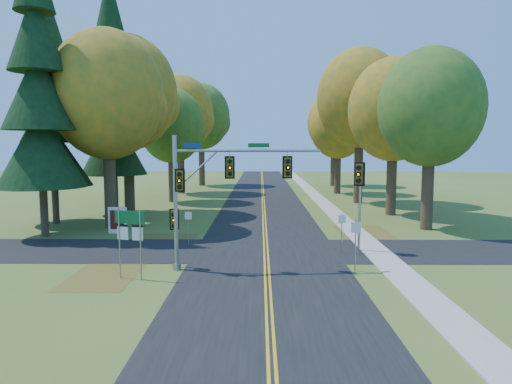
{
  "coord_description": "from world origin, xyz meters",
  "views": [
    {
      "loc": [
        -0.32,
        -23.44,
        5.99
      ],
      "look_at": [
        -0.58,
        3.51,
        3.2
      ],
      "focal_mm": 32.0,
      "sensor_mm": 36.0,
      "label": 1
    }
  ],
  "objects_px": {
    "route_sign_cluster": "(130,230)",
    "info_kiosk": "(118,220)",
    "traffic_mast": "(212,184)",
    "east_signal_pole": "(360,184)"
  },
  "relations": [
    {
      "from": "traffic_mast",
      "to": "info_kiosk",
      "type": "distance_m",
      "value": 12.02
    },
    {
      "from": "info_kiosk",
      "to": "route_sign_cluster",
      "type": "bearing_deg",
      "value": -61.1
    },
    {
      "from": "traffic_mast",
      "to": "east_signal_pole",
      "type": "height_order",
      "value": "traffic_mast"
    },
    {
      "from": "route_sign_cluster",
      "to": "east_signal_pole",
      "type": "bearing_deg",
      "value": 39.5
    },
    {
      "from": "east_signal_pole",
      "to": "traffic_mast",
      "type": "bearing_deg",
      "value": -131.02
    },
    {
      "from": "route_sign_cluster",
      "to": "info_kiosk",
      "type": "bearing_deg",
      "value": 124.87
    },
    {
      "from": "traffic_mast",
      "to": "east_signal_pole",
      "type": "relative_size",
      "value": 1.41
    },
    {
      "from": "east_signal_pole",
      "to": "info_kiosk",
      "type": "relative_size",
      "value": 2.81
    },
    {
      "from": "route_sign_cluster",
      "to": "traffic_mast",
      "type": "bearing_deg",
      "value": 38.75
    },
    {
      "from": "traffic_mast",
      "to": "route_sign_cluster",
      "type": "bearing_deg",
      "value": -160.67
    }
  ]
}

